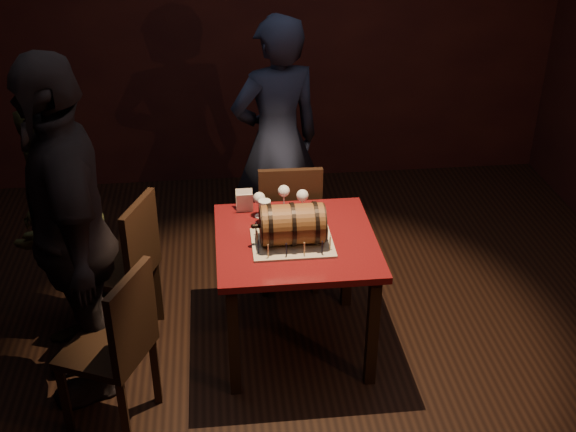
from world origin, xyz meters
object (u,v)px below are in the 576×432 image
Objects in this scene: person_back at (277,143)px; chair_left_front at (118,342)px; pint_of_ale at (265,213)px; person_left_rear at (55,224)px; pub_table at (296,255)px; wine_glass_right at (302,197)px; chair_left_rear at (128,262)px; wine_glass_mid at (284,192)px; chair_back at (289,219)px; person_left_front at (70,234)px; barrel_cake at (292,224)px; wine_glass_left at (259,199)px.

chair_left_front is at bearing 42.11° from person_back.
person_left_rear is (-1.22, 0.16, -0.09)m from pint_of_ale.
pub_table is 1.09m from person_back.
person_left_rear is at bearing 177.37° from wine_glass_right.
chair_left_rear is at bearing 91.06° from chair_left_front.
chair_left_front is 1.89m from person_back.
wine_glass_mid is at bearing 43.48° from chair_left_front.
person_left_rear is at bearing -168.91° from chair_back.
person_left_front is at bearing 38.64° from person_left_rear.
chair_left_front is (-0.93, -0.48, -0.35)m from barrel_cake.
pint_of_ale is at bearing 63.04° from person_back.
wine_glass_mid is 1.07× the size of pint_of_ale.
person_back is (0.95, 1.60, 0.36)m from chair_left_front.
wine_glass_right is 0.25m from pint_of_ale.
wine_glass_right reaches higher than pub_table.
chair_left_rear is at bearing 178.03° from pint_of_ale.
pub_table is 0.40m from wine_glass_left.
chair_back is 0.63× the size of person_left_rear.
pub_table is 6.00× the size of pint_of_ale.
chair_back is 1.52m from chair_left_front.
pint_of_ale is 0.16× the size of chair_back.
wine_glass_mid is 1.00× the size of wine_glass_right.
barrel_cake is at bearing 71.86° from person_back.
chair_left_rear is (-1.00, -0.41, 0.00)m from chair_back.
pint_of_ale is (-0.13, 0.24, -0.05)m from barrel_cake.
wine_glass_right is at bearing 21.46° from pint_of_ale.
barrel_cake reaches higher than pub_table.
barrel_cake is 0.23× the size of person_back.
wine_glass_right is 1.07× the size of pint_of_ale.
pub_table is at bearing -12.43° from chair_left_rear.
pub_table is at bearing -55.74° from wine_glass_left.
person_left_rear reaches higher than wine_glass_mid.
person_left_front reaches higher than chair_left_front.
wine_glass_left is 1.17m from chair_left_front.
chair_back is at bearing 108.97° from person_left_front.
barrel_cake is 1.12m from person_back.
person_back is at bearing 41.41° from chair_left_rear.
chair_left_front is (-0.93, -0.88, -0.34)m from wine_glass_mid.
person_left_rear is (-1.41, -0.28, 0.21)m from chair_back.
person_left_rear is 0.61m from person_left_front.
pint_of_ale is (0.03, -0.08, -0.05)m from wine_glass_left.
wine_glass_mid is at bearing 8.02° from chair_left_rear.
wine_glass_right is at bearing 105.52° from person_left_rear.
barrel_cake is 0.36m from wine_glass_left.
pint_of_ale is 0.56m from chair_back.
wine_glass_left is 0.17× the size of chair_left_rear.
wine_glass_mid is 0.11× the size of person_left_rear.
person_back is at bearing 77.37° from wine_glass_left.
wine_glass_left is 0.82m from person_back.
person_left_front is (-1.18, -1.25, 0.08)m from person_back.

